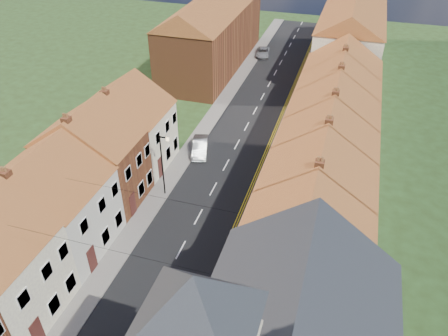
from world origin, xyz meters
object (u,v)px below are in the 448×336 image
Objects in this scene: car_mid at (200,147)px; pedestrian_right at (231,239)px; lamppost at (163,162)px; car_distant at (263,52)px.

car_mid is 2.18× the size of pedestrian_right.
lamppost is 35.93m from car_distant.
car_distant is at bearing 89.02° from lamppost.
car_mid is at bearing 85.29° from lamppost.
car_mid is 1.00× the size of car_distant.
lamppost is at bearing -26.00° from pedestrian_right.
car_mid is (0.61, 7.42, -2.85)m from lamppost.
lamppost reaches higher than car_distant.
car_mid is 14.00m from pedestrian_right.
pedestrian_right is (6.90, -12.18, 0.39)m from car_mid.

